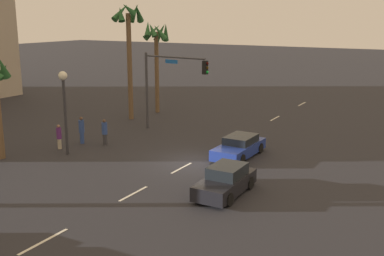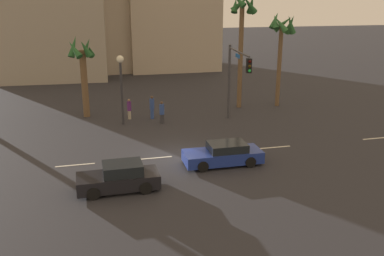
{
  "view_description": "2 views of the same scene",
  "coord_description": "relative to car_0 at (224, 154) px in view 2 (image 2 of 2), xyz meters",
  "views": [
    {
      "loc": [
        -23.77,
        -13.42,
        8.6
      ],
      "look_at": [
        2.24,
        1.4,
        1.47
      ],
      "focal_mm": 44.04,
      "sensor_mm": 36.0,
      "label": 1
    },
    {
      "loc": [
        -5.04,
        -24.0,
        9.4
      ],
      "look_at": [
        1.33,
        1.49,
        1.28
      ],
      "focal_mm": 39.56,
      "sensor_mm": 36.0,
      "label": 2
    }
  ],
  "objects": [
    {
      "name": "ground_plane",
      "position": [
        -2.38,
        1.93,
        -0.61
      ],
      "size": [
        220.0,
        220.0,
        0.0
      ],
      "primitive_type": "plane",
      "color": "#28282D"
    },
    {
      "name": "pedestrian_1",
      "position": [
        -4.35,
        11.06,
        0.26
      ],
      "size": [
        0.39,
        0.39,
        1.65
      ],
      "color": "#B2A58C",
      "rests_on": "ground_plane"
    },
    {
      "name": "traffic_signal",
      "position": [
        3.3,
        7.44,
        3.46
      ],
      "size": [
        0.78,
        5.76,
        5.92
      ],
      "color": "#38383D",
      "rests_on": "ground_plane"
    },
    {
      "name": "car_0",
      "position": [
        0.0,
        0.0,
        0.0
      ],
      "size": [
        4.59,
        1.96,
        1.3
      ],
      "color": "navy",
      "rests_on": "ground_plane"
    },
    {
      "name": "streetlamp",
      "position": [
        -4.99,
        9.73,
        3.18
      ],
      "size": [
        0.56,
        0.56,
        5.31
      ],
      "color": "#2D2D33",
      "rests_on": "ground_plane"
    },
    {
      "name": "pedestrian_0",
      "position": [
        -2.03,
        9.13,
        0.32
      ],
      "size": [
        0.47,
        0.47,
        1.78
      ],
      "color": "#333338",
      "rests_on": "ground_plane"
    },
    {
      "name": "building_1",
      "position": [
        4.07,
        37.04,
        5.42
      ],
      "size": [
        11.75,
        12.02,
        12.06
      ],
      "primitive_type": "cube",
      "rotation": [
        0.0,
        0.0,
        0.0
      ],
      "color": "#B2A38E",
      "rests_on": "ground_plane"
    },
    {
      "name": "palm_tree_2",
      "position": [
        -7.72,
        12.75,
        3.84
      ],
      "size": [
        2.25,
        2.54,
        6.58
      ],
      "color": "brown",
      "rests_on": "ground_plane"
    },
    {
      "name": "lane_stripe_2",
      "position": [
        -8.49,
        1.93,
        -0.61
      ],
      "size": [
        2.27,
        0.14,
        0.01
      ],
      "primitive_type": "cube",
      "color": "silver",
      "rests_on": "ground_plane"
    },
    {
      "name": "pedestrian_2",
      "position": [
        -2.55,
        10.72,
        0.38
      ],
      "size": [
        0.53,
        0.53,
        1.88
      ],
      "color": "#2D478C",
      "rests_on": "ground_plane"
    },
    {
      "name": "palm_tree_3",
      "position": [
        5.66,
        12.61,
        6.62
      ],
      "size": [
        2.25,
        2.75,
        9.76
      ],
      "color": "brown",
      "rests_on": "ground_plane"
    },
    {
      "name": "lane_stripe_4",
      "position": [
        4.08,
        1.93,
        -0.61
      ],
      "size": [
        2.36,
        0.14,
        0.01
      ],
      "primitive_type": "cube",
      "color": "silver",
      "rests_on": "ground_plane"
    },
    {
      "name": "lane_stripe_3",
      "position": [
        -3.83,
        1.93,
        -0.61
      ],
      "size": [
        2.23,
        0.14,
        0.01
      ],
      "primitive_type": "cube",
      "color": "silver",
      "rests_on": "ground_plane"
    },
    {
      "name": "palm_tree_0",
      "position": [
        9.22,
        12.29,
        5.77
      ],
      "size": [
        2.54,
        2.79,
        8.29
      ],
      "color": "brown",
      "rests_on": "ground_plane"
    },
    {
      "name": "car_1",
      "position": [
        -6.22,
        -2.05,
        0.04
      ],
      "size": [
        4.13,
        1.85,
        1.43
      ],
      "color": "black",
      "rests_on": "ground_plane"
    },
    {
      "name": "lane_stripe_5",
      "position": [
        11.88,
        1.93,
        -0.61
      ],
      "size": [
        2.16,
        0.14,
        0.01
      ],
      "primitive_type": "cube",
      "color": "silver",
      "rests_on": "ground_plane"
    }
  ]
}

